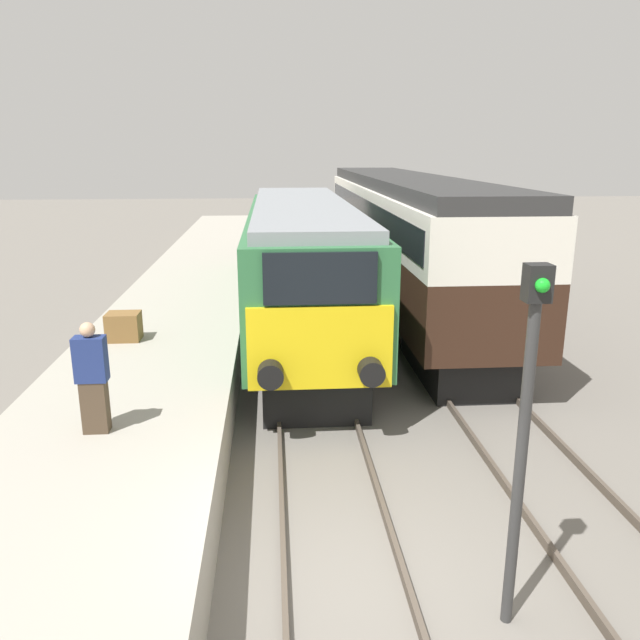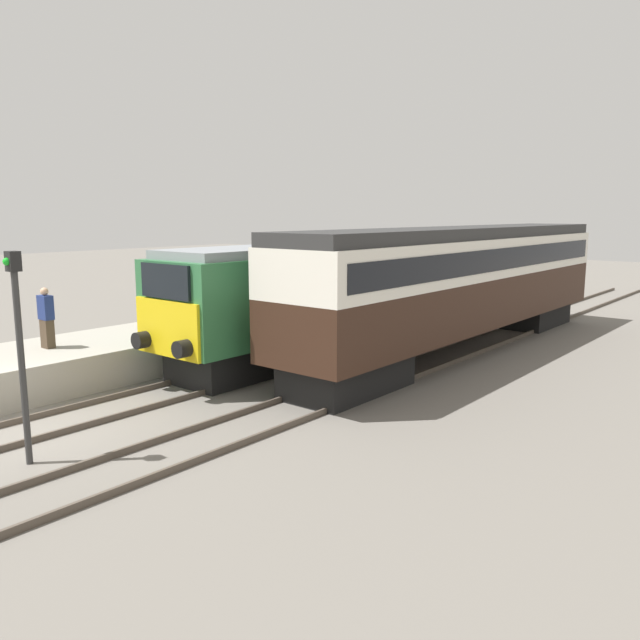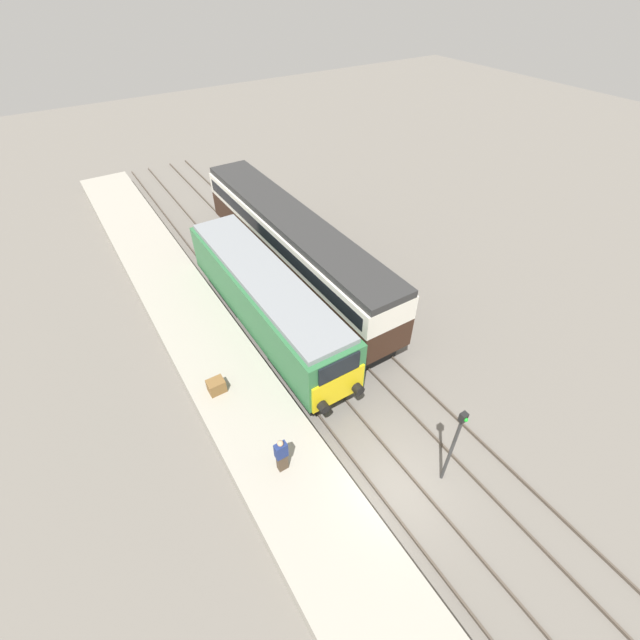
{
  "view_description": "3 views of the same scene",
  "coord_description": "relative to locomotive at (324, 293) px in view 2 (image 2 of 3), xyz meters",
  "views": [
    {
      "loc": [
        -0.77,
        -6.12,
        5.0
      ],
      "look_at": [
        0.0,
        3.96,
        2.21
      ],
      "focal_mm": 35.0,
      "sensor_mm": 36.0,
      "label": 1
    },
    {
      "loc": [
        12.91,
        -5.62,
        4.61
      ],
      "look_at": [
        1.7,
        7.96,
        1.6
      ],
      "focal_mm": 35.0,
      "sensor_mm": 36.0,
      "label": 2
    },
    {
      "loc": [
        -6.57,
        -5.01,
        15.14
      ],
      "look_at": [
        1.7,
        7.96,
        1.6
      ],
      "focal_mm": 24.0,
      "sensor_mm": 36.0,
      "label": 3
    }
  ],
  "objects": [
    {
      "name": "ground_plane",
      "position": [
        0.0,
        -10.21,
        -2.03
      ],
      "size": [
        120.0,
        120.0,
        0.0
      ],
      "primitive_type": "plane",
      "color": "slate"
    },
    {
      "name": "platform_left",
      "position": [
        -3.3,
        -2.21,
        -1.54
      ],
      "size": [
        3.5,
        50.0,
        1.0
      ],
      "color": "#9E998C",
      "rests_on": "ground_plane"
    },
    {
      "name": "rails_near_track",
      "position": [
        0.0,
        -5.21,
        -1.96
      ],
      "size": [
        1.51,
        60.0,
        0.14
      ],
      "color": "#4C4238",
      "rests_on": "ground_plane"
    },
    {
      "name": "rails_far_track",
      "position": [
        3.4,
        -5.21,
        -1.96
      ],
      "size": [
        1.5,
        60.0,
        0.14
      ],
      "color": "#4C4238",
      "rests_on": "ground_plane"
    },
    {
      "name": "locomotive",
      "position": [
        0.0,
        0.0,
        0.0
      ],
      "size": [
        2.7,
        13.01,
        3.66
      ],
      "color": "black",
      "rests_on": "ground_plane"
    },
    {
      "name": "passenger_carriage",
      "position": [
        3.4,
        3.26,
        0.48
      ],
      "size": [
        2.75,
        17.27,
        4.17
      ],
      "color": "black",
      "rests_on": "ground_plane"
    },
    {
      "name": "person_on_platform",
      "position": [
        -3.38,
        -7.73,
        -0.21
      ],
      "size": [
        0.44,
        0.26,
        1.66
      ],
      "color": "#473828",
      "rests_on": "platform_left"
    },
    {
      "name": "signal_post",
      "position": [
        1.7,
        -10.79,
        0.32
      ],
      "size": [
        0.24,
        0.28,
        3.96
      ],
      "color": "#333333",
      "rests_on": "ground_plane"
    },
    {
      "name": "luggage_crate",
      "position": [
        -4.01,
        -3.15,
        -0.74
      ],
      "size": [
        0.7,
        0.56,
        0.6
      ],
      "color": "brown",
      "rests_on": "platform_left"
    }
  ]
}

